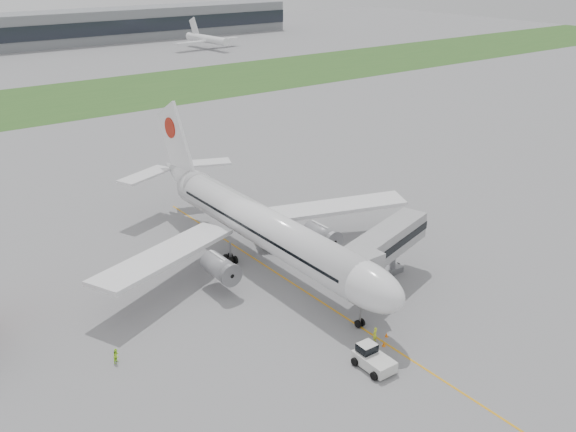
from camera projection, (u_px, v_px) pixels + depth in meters
ground at (281, 276)px, 82.45m from camera, size 600.00×600.00×0.00m
apron_markings at (304, 291)px, 78.74m from camera, size 70.00×70.00×0.04m
grass_strip at (18, 106)px, 171.45m from camera, size 600.00×50.00×0.02m
airliner at (259, 223)px, 83.88m from camera, size 48.13×53.95×17.88m
pushback_tug at (372, 358)px, 64.16m from camera, size 2.98×4.35×2.20m
jet_bridge at (383, 246)px, 77.46m from camera, size 16.11×9.03×7.67m
safety_cone_left at (384, 344)px, 67.72m from camera, size 0.41×0.41×0.57m
safety_cone_right at (386, 335)px, 69.37m from camera, size 0.37×0.37×0.50m
ground_crew_near at (375, 335)px, 68.28m from camera, size 0.71×0.54×1.75m
ground_crew_far at (116, 356)px, 64.89m from camera, size 0.98×0.95×1.59m
distant_aircraft_right at (207, 49)px, 269.31m from camera, size 32.81×29.59×11.62m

